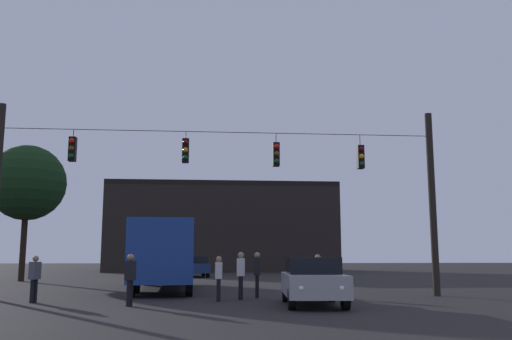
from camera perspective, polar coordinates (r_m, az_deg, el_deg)
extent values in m
plane|color=black|center=(32.02, -4.18, -11.74)|extent=(168.00, 168.00, 0.00)
cylinder|color=black|center=(23.16, 17.97, -3.25)|extent=(0.28, 0.28, 7.39)
cylinder|color=black|center=(21.78, -3.56, 3.97)|extent=(17.03, 0.02, 0.02)
cylinder|color=black|center=(22.37, -18.56, 3.65)|extent=(0.03, 0.03, 0.30)
cube|color=black|center=(22.25, -18.64, 2.07)|extent=(0.26, 0.32, 0.95)
sphere|color=red|center=(22.14, -18.71, 2.92)|extent=(0.20, 0.20, 0.20)
sphere|color=#5B3D0C|center=(22.08, -18.75, 2.16)|extent=(0.20, 0.20, 0.20)
sphere|color=#0C4219|center=(22.03, -18.79, 1.39)|extent=(0.20, 0.20, 0.20)
cylinder|color=black|center=(21.76, -7.34, 3.62)|extent=(0.03, 0.03, 0.29)
cube|color=black|center=(21.64, -7.38, 2.01)|extent=(0.26, 0.32, 0.95)
sphere|color=#510A0A|center=(21.52, -7.38, 2.89)|extent=(0.20, 0.20, 0.20)
sphere|color=orange|center=(21.46, -7.40, 2.10)|extent=(0.20, 0.20, 0.20)
sphere|color=#0C4219|center=(21.41, -7.41, 1.31)|extent=(0.20, 0.20, 0.20)
cylinder|color=black|center=(21.89, 2.10, 3.35)|extent=(0.03, 0.03, 0.38)
cube|color=black|center=(21.76, 2.11, 1.63)|extent=(0.26, 0.32, 0.95)
sphere|color=red|center=(21.64, 2.17, 2.50)|extent=(0.20, 0.20, 0.20)
sphere|color=#5B3D0C|center=(21.59, 2.17, 1.72)|extent=(0.20, 0.20, 0.20)
sphere|color=#0C4219|center=(21.53, 2.17, 0.93)|extent=(0.20, 0.20, 0.20)
cylinder|color=black|center=(22.57, 10.81, 3.06)|extent=(0.03, 0.03, 0.44)
cube|color=black|center=(22.43, 10.86, 1.33)|extent=(0.26, 0.32, 0.95)
sphere|color=#510A0A|center=(22.32, 10.96, 2.17)|extent=(0.20, 0.20, 0.20)
sphere|color=orange|center=(22.26, 10.99, 1.41)|extent=(0.20, 0.20, 0.20)
sphere|color=#0C4219|center=(22.21, 11.01, 0.65)|extent=(0.20, 0.20, 0.20)
cube|color=navy|center=(26.19, -9.43, -8.44)|extent=(2.90, 11.08, 2.50)
cube|color=black|center=(26.20, -9.39, -7.11)|extent=(2.91, 10.43, 0.70)
cylinder|color=black|center=(30.23, -11.33, -10.81)|extent=(0.32, 1.01, 1.00)
cylinder|color=black|center=(30.15, -7.04, -10.92)|extent=(0.32, 1.01, 1.00)
cylinder|color=black|center=(24.09, -12.41, -11.29)|extent=(0.32, 1.01, 1.00)
cylinder|color=black|center=(24.00, -7.02, -11.44)|extent=(0.32, 1.01, 1.00)
cylinder|color=black|center=(22.12, -12.88, -11.51)|extent=(0.32, 1.01, 1.00)
cylinder|color=black|center=(22.02, -7.00, -11.68)|extent=(0.32, 1.01, 1.00)
cube|color=beige|center=(29.50, -9.14, -7.30)|extent=(2.59, 0.89, 0.56)
cube|color=beige|center=(23.46, -9.66, -6.90)|extent=(2.59, 0.89, 0.56)
cube|color=#99999E|center=(17.94, 5.98, -11.82)|extent=(2.13, 4.43, 0.68)
cube|color=black|center=(18.06, 5.90, -9.90)|extent=(1.76, 2.44, 0.52)
cylinder|color=black|center=(16.66, 9.34, -13.15)|extent=(0.27, 0.66, 0.64)
cylinder|color=black|center=(16.47, 3.77, -13.30)|extent=(0.27, 0.66, 0.64)
cylinder|color=black|center=(19.46, 7.89, -12.56)|extent=(0.27, 0.66, 0.64)
cylinder|color=black|center=(19.30, 3.13, -12.66)|extent=(0.27, 0.66, 0.64)
sphere|color=white|center=(15.94, 8.96, -12.13)|extent=(0.18, 0.18, 0.18)
sphere|color=white|center=(15.79, 4.73, -12.24)|extent=(0.18, 0.18, 0.18)
cube|color=navy|center=(41.54, -6.40, -10.15)|extent=(2.29, 4.48, 0.68)
cube|color=black|center=(41.38, -6.37, -9.32)|extent=(1.85, 2.49, 0.52)
cylinder|color=black|center=(42.90, -7.66, -10.54)|extent=(0.29, 0.66, 0.64)
cylinder|color=black|center=(43.04, -5.53, -10.57)|extent=(0.29, 0.66, 0.64)
cylinder|color=black|center=(40.07, -7.36, -10.66)|extent=(0.29, 0.66, 0.64)
cylinder|color=black|center=(40.22, -5.08, -10.69)|extent=(0.29, 0.66, 0.64)
sphere|color=white|center=(43.58, -7.43, -10.07)|extent=(0.18, 0.18, 0.18)
sphere|color=white|center=(43.69, -5.90, -10.09)|extent=(0.18, 0.18, 0.18)
cylinder|color=black|center=(19.44, -3.95, -12.43)|extent=(0.14, 0.14, 0.77)
cylinder|color=black|center=(19.60, -3.93, -12.40)|extent=(0.14, 0.14, 0.77)
cube|color=silver|center=(19.49, -3.92, -10.44)|extent=(0.26, 0.37, 0.58)
sphere|color=#8C6B51|center=(19.48, -3.91, -9.28)|extent=(0.21, 0.21, 0.21)
cylinder|color=black|center=(21.06, 0.12, -12.08)|extent=(0.14, 0.14, 0.84)
cylinder|color=black|center=(20.90, 0.12, -12.11)|extent=(0.14, 0.14, 0.84)
cube|color=black|center=(20.95, 0.12, -10.08)|extent=(0.27, 0.38, 0.63)
sphere|color=#8C6B51|center=(20.94, 0.12, -8.90)|extent=(0.23, 0.23, 0.23)
cylinder|color=black|center=(20.20, -1.57, -12.21)|extent=(0.14, 0.14, 0.84)
cylinder|color=black|center=(20.05, -1.65, -12.24)|extent=(0.14, 0.14, 0.84)
cube|color=silver|center=(20.10, -1.60, -10.12)|extent=(0.31, 0.40, 0.63)
sphere|color=#8C6B51|center=(20.09, -1.59, -8.89)|extent=(0.23, 0.23, 0.23)
cylinder|color=black|center=(18.10, -12.98, -12.44)|extent=(0.14, 0.14, 0.81)
cylinder|color=black|center=(17.95, -13.19, -12.46)|extent=(0.14, 0.14, 0.81)
cube|color=black|center=(17.99, -13.00, -10.21)|extent=(0.33, 0.41, 0.60)
sphere|color=#8C6B51|center=(17.99, -12.96, -8.90)|extent=(0.22, 0.22, 0.22)
cylinder|color=black|center=(21.67, 6.46, -11.99)|extent=(0.14, 0.14, 0.80)
cylinder|color=black|center=(21.52, 6.60, -12.01)|extent=(0.14, 0.14, 0.80)
cube|color=black|center=(21.57, 6.50, -10.14)|extent=(0.28, 0.39, 0.60)
sphere|color=#8C6B51|center=(21.56, 6.48, -9.05)|extent=(0.22, 0.22, 0.22)
cylinder|color=black|center=(20.24, -22.37, -11.64)|extent=(0.14, 0.14, 0.78)
cylinder|color=black|center=(20.37, -22.09, -11.64)|extent=(0.14, 0.14, 0.78)
cube|color=#4C4C56|center=(20.28, -22.12, -9.72)|extent=(0.35, 0.42, 0.59)
sphere|color=#8C6B51|center=(20.27, -22.05, -8.59)|extent=(0.21, 0.21, 0.21)
cube|color=black|center=(57.37, -3.56, -6.38)|extent=(22.61, 10.90, 8.24)
cube|color=black|center=(57.73, -3.52, -2.04)|extent=(22.61, 10.90, 0.50)
cylinder|color=black|center=(37.35, -23.16, -7.20)|extent=(0.37, 0.37, 4.49)
sphere|color=black|center=(37.63, -22.80, -1.23)|extent=(4.80, 4.80, 4.80)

